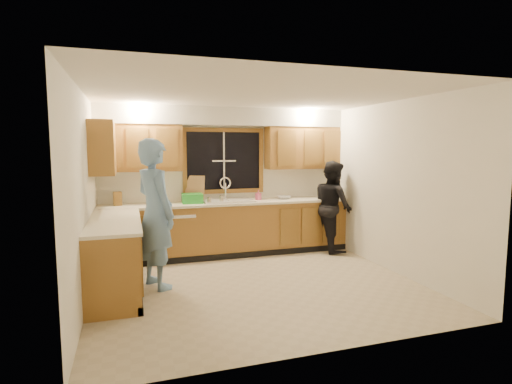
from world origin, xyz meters
The scene contains 26 objects.
floor centered at (0.00, 0.00, 0.00)m, with size 4.20×4.20×0.00m, color #C2B395.
ceiling centered at (0.00, 0.00, 2.50)m, with size 4.20×4.20×0.00m, color white.
wall_back centered at (0.00, 1.90, 1.25)m, with size 4.20×4.20×0.00m, color white.
wall_left centered at (-2.10, 0.00, 1.25)m, with size 3.80×3.80×0.00m, color white.
wall_right centered at (2.10, 0.00, 1.25)m, with size 3.80×3.80×0.00m, color white.
base_cabinets_back centered at (0.00, 1.60, 0.44)m, with size 4.20×0.60×0.88m, color #9F6D2E.
base_cabinets_left centered at (-1.80, 0.35, 0.44)m, with size 0.60×1.90×0.88m, color #9F6D2E.
countertop_back centered at (0.00, 1.58, 0.90)m, with size 4.20×0.63×0.04m, color #F5EBCE.
countertop_left centered at (-1.79, 0.35, 0.90)m, with size 0.63×1.90×0.04m, color #F5EBCE.
upper_cabinets_left centered at (-1.43, 1.73, 1.83)m, with size 1.35×0.33×0.75m, color #9F6D2E.
upper_cabinets_right centered at (1.43, 1.73, 1.83)m, with size 1.35×0.33×0.75m, color #9F6D2E.
upper_cabinets_return centered at (-1.94, 1.12, 1.83)m, with size 0.33×0.90×0.75m, color #9F6D2E.
soffit centered at (0.00, 1.72, 2.35)m, with size 4.20×0.35×0.30m, color beige.
window_frame centered at (0.00, 1.89, 1.60)m, with size 1.44×0.03×1.14m.
sink centered at (0.00, 1.60, 0.86)m, with size 0.86×0.52×0.57m.
dishwasher centered at (-0.85, 1.59, 0.41)m, with size 0.60×0.56×0.82m, color white.
stove centered at (-1.80, -0.22, 0.45)m, with size 0.58×0.75×0.90m, color white.
man centered at (-1.28, 0.34, 0.97)m, with size 0.71×0.47×1.95m, color #6E9BD1.
woman centered at (1.83, 1.29, 0.80)m, with size 0.78×0.61×1.61m, color black.
knife_block centered at (-1.78, 1.65, 1.03)m, with size 0.12×0.10×0.22m, color olive.
cutting_board centered at (-0.53, 1.82, 1.14)m, with size 0.33×0.02×0.44m, color tan.
dish_crate centered at (-0.61, 1.60, 1.00)m, with size 0.33×0.31×0.15m, color green.
soap_bottle centered at (0.56, 1.65, 1.01)m, with size 0.08×0.08×0.17m, color #DA537D.
bowl centered at (1.03, 1.63, 0.95)m, with size 0.23×0.23×0.06m, color silver.
can_left centered at (-0.37, 1.39, 0.97)m, with size 0.06×0.06×0.11m, color #BFAD93.
can_right centered at (-0.14, 1.48, 0.98)m, with size 0.07×0.07×0.12m, color #BFAD93.
Camera 1 is at (-1.59, -4.94, 1.82)m, focal length 28.00 mm.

